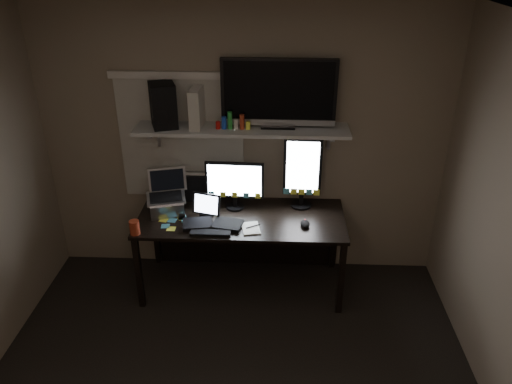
# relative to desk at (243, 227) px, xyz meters

# --- Properties ---
(ceiling) EXTENTS (3.60, 3.60, 0.00)m
(ceiling) POSITION_rel_desk_xyz_m (0.00, -1.55, 1.95)
(ceiling) COLOR silver
(ceiling) RESTS_ON back_wall
(back_wall) EXTENTS (3.60, 0.00, 3.60)m
(back_wall) POSITION_rel_desk_xyz_m (0.00, 0.25, 0.70)
(back_wall) COLOR #80705C
(back_wall) RESTS_ON floor
(window_blinds) EXTENTS (1.10, 0.02, 1.10)m
(window_blinds) POSITION_rel_desk_xyz_m (-0.55, 0.24, 0.75)
(window_blinds) COLOR #BAB4A7
(window_blinds) RESTS_ON back_wall
(desk) EXTENTS (1.80, 0.75, 0.73)m
(desk) POSITION_rel_desk_xyz_m (0.00, 0.00, 0.00)
(desk) COLOR black
(desk) RESTS_ON floor
(wall_shelf) EXTENTS (1.80, 0.35, 0.03)m
(wall_shelf) POSITION_rel_desk_xyz_m (0.00, 0.08, 0.91)
(wall_shelf) COLOR #ABABA6
(wall_shelf) RESTS_ON back_wall
(monitor_landscape) EXTENTS (0.52, 0.08, 0.45)m
(monitor_landscape) POSITION_rel_desk_xyz_m (-0.07, 0.04, 0.40)
(monitor_landscape) COLOR black
(monitor_landscape) RESTS_ON desk
(monitor_portrait) EXTENTS (0.34, 0.08, 0.67)m
(monitor_portrait) POSITION_rel_desk_xyz_m (0.53, 0.10, 0.51)
(monitor_portrait) COLOR black
(monitor_portrait) RESTS_ON desk
(keyboard) EXTENTS (0.51, 0.21, 0.03)m
(keyboard) POSITION_rel_desk_xyz_m (-0.23, -0.28, 0.19)
(keyboard) COLOR black
(keyboard) RESTS_ON desk
(mouse) EXTENTS (0.09, 0.13, 0.04)m
(mouse) POSITION_rel_desk_xyz_m (0.55, -0.25, 0.20)
(mouse) COLOR black
(mouse) RESTS_ON desk
(notepad) EXTENTS (0.18, 0.22, 0.01)m
(notepad) POSITION_rel_desk_xyz_m (0.09, -0.32, 0.18)
(notepad) COLOR white
(notepad) RESTS_ON desk
(tablet) EXTENTS (0.27, 0.17, 0.22)m
(tablet) POSITION_rel_desk_xyz_m (-0.30, -0.12, 0.29)
(tablet) COLOR black
(tablet) RESTS_ON desk
(file_sorter) EXTENTS (0.22, 0.10, 0.27)m
(file_sorter) POSITION_rel_desk_xyz_m (-0.43, 0.18, 0.31)
(file_sorter) COLOR black
(file_sorter) RESTS_ON desk
(laptop) EXTENTS (0.39, 0.34, 0.37)m
(laptop) POSITION_rel_desk_xyz_m (-0.66, -0.07, 0.36)
(laptop) COLOR #A7A8AC
(laptop) RESTS_ON desk
(cup) EXTENTS (0.10, 0.10, 0.12)m
(cup) POSITION_rel_desk_xyz_m (-0.85, -0.44, 0.24)
(cup) COLOR #98321B
(cup) RESTS_ON desk
(sticky_notes) EXTENTS (0.35, 0.29, 0.00)m
(sticky_notes) POSITION_rel_desk_xyz_m (-0.53, -0.26, 0.18)
(sticky_notes) COLOR #F9FF45
(sticky_notes) RESTS_ON desk
(tv) EXTENTS (0.95, 0.18, 0.57)m
(tv) POSITION_rel_desk_xyz_m (0.30, 0.12, 1.21)
(tv) COLOR black
(tv) RESTS_ON wall_shelf
(game_console) EXTENTS (0.10, 0.28, 0.33)m
(game_console) POSITION_rel_desk_xyz_m (-0.38, 0.10, 1.09)
(game_console) COLOR #BDB5AB
(game_console) RESTS_ON wall_shelf
(speaker) EXTENTS (0.27, 0.30, 0.37)m
(speaker) POSITION_rel_desk_xyz_m (-0.65, 0.08, 1.11)
(speaker) COLOR black
(speaker) RESTS_ON wall_shelf
(bottles) EXTENTS (0.25, 0.13, 0.15)m
(bottles) POSITION_rel_desk_xyz_m (-0.07, 0.04, 1.00)
(bottles) COLOR #A50F0C
(bottles) RESTS_ON wall_shelf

